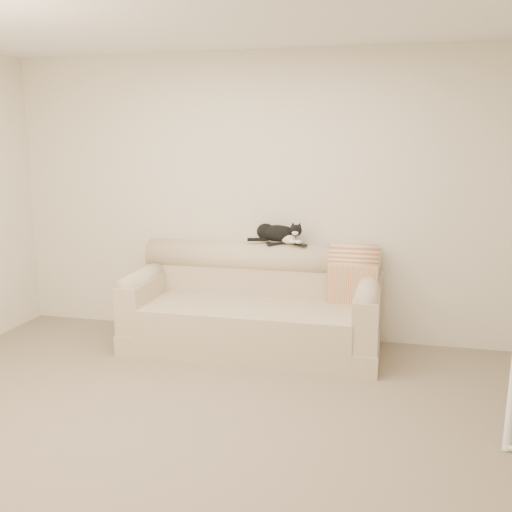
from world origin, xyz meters
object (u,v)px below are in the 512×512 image
at_px(remote_b, 300,244).
at_px(sofa, 254,309).
at_px(remote_a, 276,243).
at_px(tuxedo_cat, 278,233).

bearing_deg(remote_b, sofa, -147.58).
bearing_deg(remote_a, sofa, -123.35).
xyz_separation_m(sofa, remote_a, (0.15, 0.23, 0.56)).
xyz_separation_m(remote_a, tuxedo_cat, (0.01, 0.03, 0.09)).
bearing_deg(sofa, remote_a, 56.65).
relative_size(sofa, tuxedo_cat, 4.31).
distance_m(remote_a, tuxedo_cat, 0.09).
xyz_separation_m(sofa, remote_b, (0.37, 0.23, 0.56)).
bearing_deg(tuxedo_cat, sofa, -122.49).
xyz_separation_m(remote_b, tuxedo_cat, (-0.20, 0.02, 0.09)).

